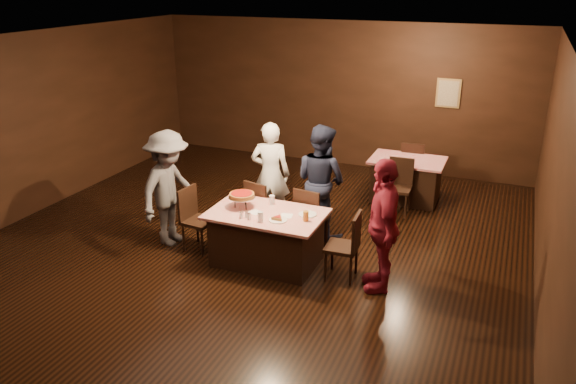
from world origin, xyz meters
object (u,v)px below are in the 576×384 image
object	(u,v)px
chair_far_left	(263,209)
glass_back	(272,200)
diner_red_shirt	(383,225)
glass_amber	(306,216)
chair_back_far	(413,165)
diner_white_jacket	(271,174)
chair_far_right	(312,216)
plate_empty	(307,214)
glass_front_left	(260,217)
diner_navy_hoodie	(321,181)
chair_end_right	(342,246)
pizza_stand	(242,195)
chair_end_left	(199,220)
main_table	(267,238)
chair_back_near	(398,188)
back_table	(406,180)
diner_grey_knit	(169,188)

from	to	relation	value
chair_far_left	glass_back	size ratio (longest dim) A/B	6.79
diner_red_shirt	glass_amber	bearing A→B (deg)	-110.61
chair_back_far	diner_white_jacket	xyz separation A→B (m)	(-1.83, -2.50, 0.38)
chair_far_right	diner_red_shirt	bearing A→B (deg)	154.19
plate_empty	glass_front_left	size ratio (longest dim) A/B	1.79
chair_far_left	diner_navy_hoodie	distance (m)	0.99
chair_end_right	pizza_stand	distance (m)	1.57
chair_end_left	glass_front_left	xyz separation A→B (m)	(1.15, -0.30, 0.37)
chair_far_left	diner_navy_hoodie	bearing A→B (deg)	-135.27
chair_far_left	chair_far_right	size ratio (longest dim) A/B	1.00
glass_front_left	glass_amber	bearing A→B (deg)	24.44
chair_end_right	main_table	bearing A→B (deg)	-93.26
chair_back_near	glass_back	size ratio (longest dim) A/B	6.79
chair_end_left	chair_end_right	bearing A→B (deg)	-83.77
chair_end_left	diner_red_shirt	bearing A→B (deg)	-84.80
chair_back_far	plate_empty	world-z (taller)	chair_back_far
back_table	pizza_stand	distance (m)	3.60
chair_end_right	chair_back_near	size ratio (longest dim) A/B	1.00
chair_far_left	glass_amber	xyz separation A→B (m)	(1.00, -0.80, 0.37)
chair_end_right	plate_empty	xyz separation A→B (m)	(-0.55, 0.15, 0.30)
chair_end_right	chair_back_near	distance (m)	2.46
chair_far_right	chair_back_near	size ratio (longest dim) A/B	1.00
diner_grey_knit	diner_red_shirt	size ratio (longest dim) A/B	0.99
glass_front_left	chair_back_far	bearing A→B (deg)	72.36
chair_back_far	glass_amber	distance (m)	3.89
chair_far_left	chair_end_left	bearing A→B (deg)	60.84
diner_grey_knit	glass_amber	world-z (taller)	diner_grey_knit
chair_end_left	pizza_stand	bearing A→B (deg)	-79.69
chair_end_right	diner_grey_knit	distance (m)	2.74
diner_white_jacket	diner_grey_knit	distance (m)	1.64
chair_back_far	diner_red_shirt	xyz separation A→B (m)	(0.30, -3.80, 0.41)
chair_end_right	glass_front_left	world-z (taller)	chair_end_right
diner_navy_hoodie	diner_grey_knit	world-z (taller)	diner_navy_hoodie
chair_far_left	diner_red_shirt	size ratio (longest dim) A/B	0.53
diner_navy_hoodie	pizza_stand	bearing A→B (deg)	78.70
main_table	glass_back	xyz separation A→B (m)	(-0.05, 0.30, 0.46)
back_table	pizza_stand	world-z (taller)	pizza_stand
chair_back_far	chair_far_left	bearing A→B (deg)	57.55
glass_amber	glass_front_left	bearing A→B (deg)	-155.56
back_table	chair_back_near	world-z (taller)	chair_back_near
diner_white_jacket	chair_back_far	bearing A→B (deg)	-141.14
chair_end_right	glass_amber	xyz separation A→B (m)	(-0.50, -0.05, 0.37)
chair_back_near	diner_red_shirt	size ratio (longest dim) A/B	0.53
diner_navy_hoodie	glass_front_left	xyz separation A→B (m)	(-0.32, -1.51, -0.05)
chair_far_right	diner_grey_knit	bearing A→B (deg)	26.36
main_table	chair_back_near	size ratio (longest dim) A/B	1.68
chair_back_far	glass_amber	world-z (taller)	chair_back_far
chair_far_right	glass_back	world-z (taller)	chair_far_right
chair_back_near	glass_amber	size ratio (longest dim) A/B	6.79
chair_end_right	diner_navy_hoodie	world-z (taller)	diner_navy_hoodie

